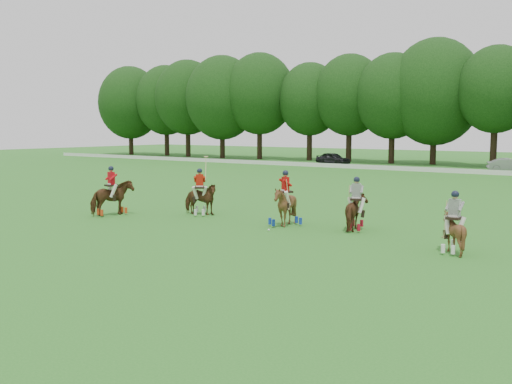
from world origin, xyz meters
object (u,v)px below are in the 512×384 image
Objects in this scene: polo_red_a at (112,198)px; polo_stripe_b at (454,231)px; polo_stripe_a at (356,211)px; car_mid at (509,165)px; polo_red_b at (200,199)px; polo_red_c at (285,206)px; car_left at (333,158)px; polo_ball at (269,230)px.

polo_red_a is 15.98m from polo_stripe_b.
car_mid is at bearing 92.49° from polo_stripe_a.
polo_red_b is at bearing -175.99° from polo_stripe_a.
polo_red_b is at bearing 176.93° from polo_red_c.
car_left is 1.74× the size of polo_red_a.
polo_red_a reaches higher than polo_stripe_b.
polo_red_b is at bearing 37.35° from polo_red_a.
polo_red_b is 8.03m from polo_stripe_a.
polo_stripe_b is at bearing -24.06° from polo_stripe_a.
polo_stripe_b is 23.63× the size of polo_ball.
car_left is at bearing 102.78° from polo_red_a.
polo_stripe_a is (8.01, 0.56, -0.01)m from polo_red_b.
polo_red_b is 31.27× the size of polo_ball.
polo_stripe_a is (20.56, -37.36, 0.09)m from car_left.
polo_stripe_a is at bearing 155.94° from polo_stripe_b.
polo_red_c is at bearing 15.24° from polo_red_a.
polo_red_c reaches higher than car_left.
polo_red_b is 5.46m from polo_ball.
car_left is 42.07m from polo_red_c.
car_left is at bearing 108.32° from polo_red_b.
polo_red_a is at bearing -142.65° from polo_red_b.
polo_stripe_a is at bearing 4.01° from polo_red_b.
car_mid is 1.65× the size of polo_red_a.
car_mid is 1.78× the size of polo_stripe_a.
polo_red_c is at bearing 170.87° from polo_stripe_b.
polo_red_a is at bearing -164.59° from polo_stripe_a.
polo_red_b reaches higher than polo_ball.
car_mid is 1.41× the size of polo_red_b.
polo_stripe_b reaches higher than polo_ball.
polo_red_c is 7.59m from polo_stripe_b.
polo_red_a reaches higher than polo_stripe_a.
car_left is 18.94m from car_mid.
polo_red_c reaches higher than polo_stripe_b.
polo_red_b is (-6.38, -37.92, 0.16)m from car_mid.
polo_red_a is 0.85× the size of polo_red_b.
car_left is 46.73m from polo_stripe_b.
polo_ball is (-7.43, -0.18, -0.70)m from polo_stripe_b.
polo_ball is at bearing -87.07° from polo_red_c.
polo_red_c is at bearing -3.07° from polo_red_b.
polo_ball is at bearing -17.81° from polo_red_b.
polo_red_b reaches higher than polo_stripe_a.
polo_red_c is 1.08× the size of polo_stripe_a.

